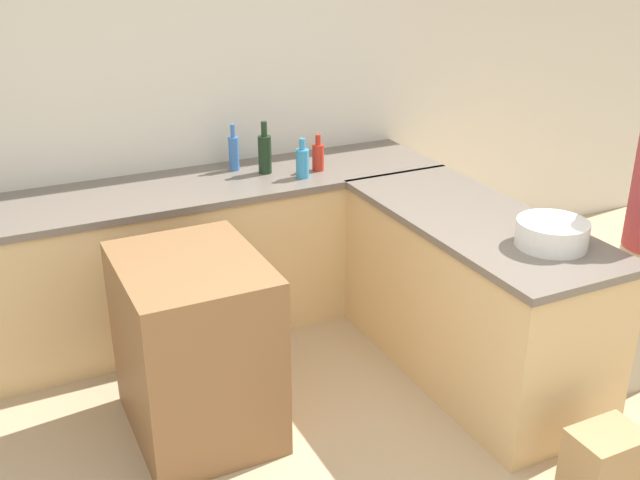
% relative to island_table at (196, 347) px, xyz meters
% --- Properties ---
extents(wall_back, '(8.00, 0.06, 2.70)m').
position_rel_island_table_xyz_m(wall_back, '(0.34, 1.34, 0.91)').
color(wall_back, silver).
rests_on(wall_back, ground_plane).
extents(counter_back, '(2.95, 0.69, 0.90)m').
position_rel_island_table_xyz_m(counter_back, '(0.34, 0.98, 0.00)').
color(counter_back, '#D6B27A').
rests_on(counter_back, ground_plane).
extents(counter_peninsula, '(0.69, 1.63, 0.90)m').
position_rel_island_table_xyz_m(counter_peninsula, '(1.47, -0.15, 0.00)').
color(counter_peninsula, '#D6B27A').
rests_on(counter_peninsula, ground_plane).
extents(island_table, '(0.63, 0.79, 0.89)m').
position_rel_island_table_xyz_m(island_table, '(0.00, 0.00, 0.00)').
color(island_table, brown).
rests_on(island_table, ground_plane).
extents(mixing_bowl, '(0.33, 0.33, 0.12)m').
position_rel_island_table_xyz_m(mixing_bowl, '(1.56, -0.58, 0.51)').
color(mixing_bowl, white).
rests_on(mixing_bowl, counter_peninsula).
extents(wine_bottle_dark, '(0.08, 0.08, 0.31)m').
position_rel_island_table_xyz_m(wine_bottle_dark, '(0.77, 1.00, 0.58)').
color(wine_bottle_dark, black).
rests_on(wine_bottle_dark, counter_back).
extents(dish_soap_bottle, '(0.08, 0.08, 0.23)m').
position_rel_island_table_xyz_m(dish_soap_bottle, '(0.94, 0.82, 0.54)').
color(dish_soap_bottle, '#338CBF').
rests_on(dish_soap_bottle, counter_back).
extents(water_bottle_blue, '(0.06, 0.06, 0.28)m').
position_rel_island_table_xyz_m(water_bottle_blue, '(0.63, 1.13, 0.56)').
color(water_bottle_blue, '#386BB7').
rests_on(water_bottle_blue, counter_back).
extents(hot_sauce_bottle, '(0.07, 0.07, 0.22)m').
position_rel_island_table_xyz_m(hot_sauce_bottle, '(1.08, 0.91, 0.54)').
color(hot_sauce_bottle, red).
rests_on(hot_sauce_bottle, counter_back).
extents(paper_bag, '(0.30, 0.22, 0.34)m').
position_rel_island_table_xyz_m(paper_bag, '(1.38, -1.23, -0.27)').
color(paper_bag, '#A88456').
rests_on(paper_bag, ground_plane).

